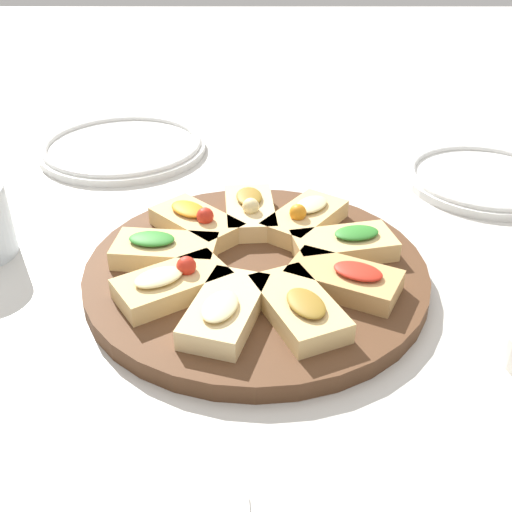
{
  "coord_description": "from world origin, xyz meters",
  "views": [
    {
      "loc": [
        0.0,
        -0.5,
        0.34
      ],
      "look_at": [
        0.0,
        0.0,
        0.03
      ],
      "focal_mm": 42.0,
      "sensor_mm": 36.0,
      "label": 1
    }
  ],
  "objects": [
    {
      "name": "focaccia_slice_6",
      "position": [
        0.08,
        -0.04,
        0.03
      ],
      "size": [
        0.11,
        0.09,
        0.03
      ],
      "color": "tan",
      "rests_on": "serving_board"
    },
    {
      "name": "ground_plane",
      "position": [
        0.0,
        0.0,
        0.0
      ],
      "size": [
        3.0,
        3.0,
        0.0
      ],
      "primitive_type": "plane",
      "color": "beige"
    },
    {
      "name": "focaccia_slice_3",
      "position": [
        -0.08,
        -0.05,
        0.03
      ],
      "size": [
        0.11,
        0.1,
        0.03
      ],
      "color": "#DBB775",
      "rests_on": "serving_board"
    },
    {
      "name": "focaccia_slice_0",
      "position": [
        -0.01,
        0.09,
        0.03
      ],
      "size": [
        0.06,
        0.1,
        0.03
      ],
      "color": "#E5C689",
      "rests_on": "serving_board"
    },
    {
      "name": "focaccia_slice_5",
      "position": [
        0.04,
        -0.08,
        0.03
      ],
      "size": [
        0.09,
        0.11,
        0.03
      ],
      "color": "#DBB775",
      "rests_on": "serving_board"
    },
    {
      "name": "focaccia_slice_2",
      "position": [
        -0.09,
        0.01,
        0.03
      ],
      "size": [
        0.11,
        0.06,
        0.03
      ],
      "color": "#DBB775",
      "rests_on": "serving_board"
    },
    {
      "name": "focaccia_slice_1",
      "position": [
        -0.06,
        0.06,
        0.03
      ],
      "size": [
        0.11,
        0.11,
        0.03
      ],
      "color": "#DBB775",
      "rests_on": "serving_board"
    },
    {
      "name": "focaccia_slice_4",
      "position": [
        -0.03,
        -0.09,
        0.03
      ],
      "size": [
        0.08,
        0.11,
        0.03
      ],
      "color": "#E5C689",
      "rests_on": "serving_board"
    },
    {
      "name": "serving_board",
      "position": [
        0.0,
        0.0,
        0.01
      ],
      "size": [
        0.34,
        0.34,
        0.02
      ],
      "primitive_type": "cylinder",
      "color": "#51331E",
      "rests_on": "ground_plane"
    },
    {
      "name": "focaccia_slice_8",
      "position": [
        0.05,
        0.07,
        0.03
      ],
      "size": [
        0.1,
        0.11,
        0.03
      ],
      "color": "#DBB775",
      "rests_on": "serving_board"
    },
    {
      "name": "plate_right",
      "position": [
        0.3,
        0.22,
        0.01
      ],
      "size": [
        0.21,
        0.21,
        0.02
      ],
      "color": "white",
      "rests_on": "ground_plane"
    },
    {
      "name": "focaccia_slice_7",
      "position": [
        0.09,
        0.02,
        0.03
      ],
      "size": [
        0.11,
        0.07,
        0.03
      ],
      "color": "#DBB775",
      "rests_on": "serving_board"
    },
    {
      "name": "plate_left",
      "position": [
        -0.2,
        0.33,
        0.01
      ],
      "size": [
        0.24,
        0.24,
        0.02
      ],
      "color": "white",
      "rests_on": "ground_plane"
    }
  ]
}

